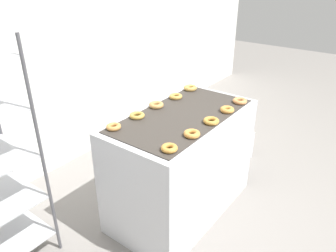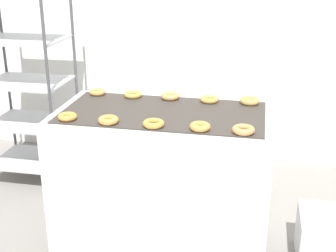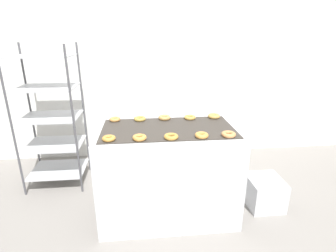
# 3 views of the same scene
# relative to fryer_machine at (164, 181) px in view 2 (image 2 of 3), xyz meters

# --- Properties ---
(wall_back) EXTENTS (8.00, 0.05, 2.80)m
(wall_back) POSITION_rel_fryer_machine_xyz_m (-0.00, 1.51, 0.92)
(wall_back) COLOR white
(wall_back) RESTS_ON ground_plane
(fryer_machine) EXTENTS (1.35, 0.73, 0.96)m
(fryer_machine) POSITION_rel_fryer_machine_xyz_m (0.00, 0.00, 0.00)
(fryer_machine) COLOR silver
(fryer_machine) RESTS_ON ground_plane
(baking_rack_cart) EXTENTS (0.68, 0.56, 1.70)m
(baking_rack_cart) POSITION_rel_fryer_machine_xyz_m (-1.32, 0.76, 0.39)
(baking_rack_cart) COLOR #4C4C51
(baking_rack_cart) RESTS_ON ground_plane
(glaze_bin) EXTENTS (0.36, 0.39, 0.32)m
(glaze_bin) POSITION_rel_fryer_machine_xyz_m (1.06, 0.02, -0.32)
(glaze_bin) COLOR silver
(glaze_bin) RESTS_ON ground_plane
(donut_near_leftmost) EXTENTS (0.11, 0.11, 0.04)m
(donut_near_leftmost) POSITION_rel_fryer_machine_xyz_m (-0.52, -0.25, 0.50)
(donut_near_leftmost) COLOR gold
(donut_near_leftmost) RESTS_ON fryer_machine
(donut_near_left) EXTENTS (0.12, 0.12, 0.04)m
(donut_near_left) POSITION_rel_fryer_machine_xyz_m (-0.27, -0.26, 0.50)
(donut_near_left) COLOR #D28C40
(donut_near_left) RESTS_ON fryer_machine
(donut_near_center) EXTENTS (0.12, 0.12, 0.04)m
(donut_near_center) POSITION_rel_fryer_machine_xyz_m (-0.00, -0.26, 0.50)
(donut_near_center) COLOR #C28A3A
(donut_near_center) RESTS_ON fryer_machine
(donut_near_right) EXTENTS (0.12, 0.12, 0.04)m
(donut_near_right) POSITION_rel_fryer_machine_xyz_m (0.26, -0.26, 0.50)
(donut_near_right) COLOR #D18E40
(donut_near_right) RESTS_ON fryer_machine
(donut_near_rightmost) EXTENTS (0.12, 0.12, 0.04)m
(donut_near_rightmost) POSITION_rel_fryer_machine_xyz_m (0.50, -0.26, 0.50)
(donut_near_rightmost) COLOR #D1884E
(donut_near_rightmost) RESTS_ON fryer_machine
(donut_far_leftmost) EXTENTS (0.11, 0.11, 0.03)m
(donut_far_leftmost) POSITION_rel_fryer_machine_xyz_m (-0.52, 0.27, 0.50)
(donut_far_leftmost) COLOR #C98B46
(donut_far_leftmost) RESTS_ON fryer_machine
(donut_far_left) EXTENTS (0.12, 0.12, 0.03)m
(donut_far_left) POSITION_rel_fryer_machine_xyz_m (-0.27, 0.26, 0.50)
(donut_far_left) COLOR #BB9642
(donut_far_left) RESTS_ON fryer_machine
(donut_far_center) EXTENTS (0.13, 0.13, 0.04)m
(donut_far_center) POSITION_rel_fryer_machine_xyz_m (-0.01, 0.27, 0.50)
(donut_far_center) COLOR tan
(donut_far_center) RESTS_ON fryer_machine
(donut_far_right) EXTENTS (0.12, 0.12, 0.03)m
(donut_far_right) POSITION_rel_fryer_machine_xyz_m (0.26, 0.25, 0.50)
(donut_far_right) COLOR gold
(donut_far_right) RESTS_ON fryer_machine
(donut_far_rightmost) EXTENTS (0.13, 0.13, 0.04)m
(donut_far_rightmost) POSITION_rel_fryer_machine_xyz_m (0.52, 0.27, 0.50)
(donut_far_rightmost) COLOR tan
(donut_far_rightmost) RESTS_ON fryer_machine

